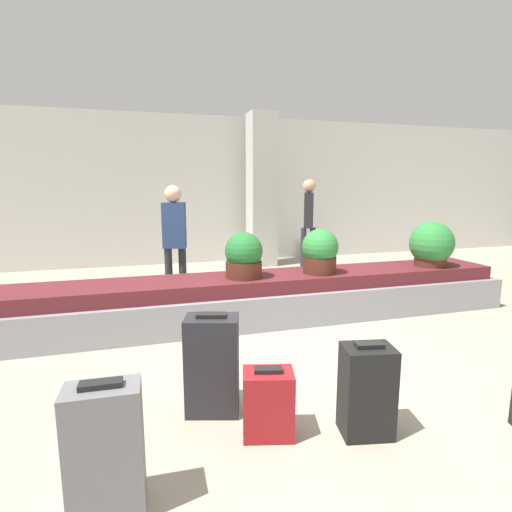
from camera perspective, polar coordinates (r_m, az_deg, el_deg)
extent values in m
plane|color=#9E937F|center=(3.81, 6.95, -16.53)|extent=(18.00, 18.00, 0.00)
cube|color=beige|center=(8.99, -7.60, 9.24)|extent=(18.00, 0.06, 3.20)
cube|color=gray|center=(5.12, 0.00, -6.98)|extent=(6.91, 0.92, 0.41)
cube|color=#5B1E23|center=(5.04, 0.00, -3.79)|extent=(6.63, 0.76, 0.18)
cube|color=beige|center=(8.59, 0.82, 9.30)|extent=(0.55, 0.55, 3.20)
cube|color=#232328|center=(3.11, -6.27, -15.23)|extent=(0.45, 0.35, 0.75)
cube|color=black|center=(2.97, -6.41, -8.41)|extent=(0.23, 0.15, 0.03)
cube|color=slate|center=(2.41, -20.71, -24.60)|extent=(0.39, 0.23, 0.71)
cube|color=black|center=(2.22, -21.31, -16.70)|extent=(0.21, 0.08, 0.03)
cube|color=maroon|center=(2.90, 1.75, -20.32)|extent=(0.39, 0.32, 0.46)
cube|color=black|center=(2.79, 1.78, -15.94)|extent=(0.20, 0.13, 0.03)
cube|color=black|center=(2.97, 15.53, -18.06)|extent=(0.38, 0.32, 0.63)
cube|color=black|center=(2.83, 15.85, -12.12)|extent=(0.20, 0.12, 0.03)
cylinder|color=#4C2319|center=(5.21, 9.07, -1.27)|extent=(0.42, 0.42, 0.21)
sphere|color=#2D7F38|center=(5.17, 9.14, 1.28)|extent=(0.46, 0.46, 0.46)
cylinder|color=#4C2319|center=(4.90, -1.75, -1.92)|extent=(0.45, 0.45, 0.20)
sphere|color=#236B2D|center=(4.86, -1.77, 0.72)|extent=(0.46, 0.46, 0.46)
cylinder|color=#4C2319|center=(6.14, 23.63, -0.56)|extent=(0.43, 0.43, 0.16)
sphere|color=#2D7F38|center=(6.10, 23.79, 1.70)|extent=(0.60, 0.60, 0.60)
cylinder|color=#282833|center=(5.92, -12.33, -2.82)|extent=(0.11, 0.11, 0.82)
cylinder|color=#282833|center=(5.94, -10.40, -2.72)|extent=(0.11, 0.11, 0.82)
cube|color=navy|center=(5.81, -11.61, 4.31)|extent=(0.35, 0.25, 0.65)
sphere|color=beige|center=(5.79, -11.77, 8.68)|extent=(0.24, 0.24, 0.24)
cylinder|color=#282833|center=(8.07, 6.76, 0.91)|extent=(0.11, 0.11, 0.88)
cylinder|color=#282833|center=(8.15, 8.05, 0.97)|extent=(0.11, 0.11, 0.88)
cube|color=#232328|center=(8.02, 7.53, 6.49)|extent=(0.29, 0.37, 0.70)
sphere|color=tan|center=(8.01, 7.61, 9.89)|extent=(0.26, 0.26, 0.26)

